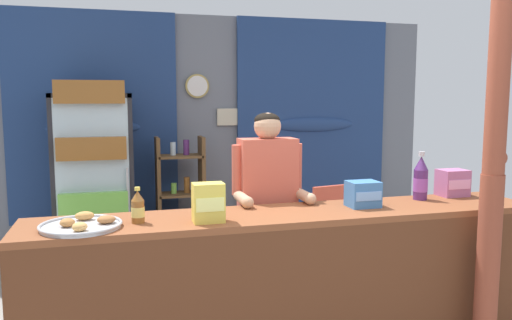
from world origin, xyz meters
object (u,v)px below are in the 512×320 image
at_px(stall_counter, 298,275).
at_px(snack_box_biscuit, 363,194).
at_px(soda_bottle_iced_tea, 138,208).
at_px(drink_fridge, 94,170).
at_px(snack_box_wafer, 453,183).
at_px(timber_post, 493,183).
at_px(shopkeeper, 268,195).
at_px(plastic_lawn_chair, 325,221).
at_px(pastry_tray, 82,225).
at_px(bottle_shelf_rack, 181,198).
at_px(snack_box_instant_noodle, 208,203).
at_px(soda_bottle_grape_soda, 421,179).

xyz_separation_m(stall_counter, snack_box_biscuit, (0.49, 0.13, 0.45)).
distance_m(soda_bottle_iced_tea, snack_box_biscuit, 1.44).
height_order(stall_counter, drink_fridge, drink_fridge).
bearing_deg(snack_box_wafer, timber_post, -105.27).
xyz_separation_m(shopkeeper, snack_box_biscuit, (0.53, -0.42, 0.06)).
bearing_deg(snack_box_biscuit, plastic_lawn_chair, 76.03).
distance_m(stall_counter, snack_box_wafer, 1.41).
relative_size(snack_box_biscuit, pastry_tray, 0.45).
bearing_deg(drink_fridge, bottle_shelf_rack, 10.63).
relative_size(bottle_shelf_rack, snack_box_biscuit, 6.44).
relative_size(stall_counter, bottle_shelf_rack, 2.54).
distance_m(soda_bottle_iced_tea, snack_box_wafer, 2.26).
xyz_separation_m(timber_post, snack_box_instant_noodle, (-1.70, 0.28, -0.09)).
bearing_deg(snack_box_wafer, soda_bottle_grape_soda, -169.37).
distance_m(plastic_lawn_chair, snack_box_wafer, 1.47).
bearing_deg(plastic_lawn_chair, snack_box_biscuit, -103.97).
relative_size(bottle_shelf_rack, pastry_tray, 2.89).
relative_size(drink_fridge, soda_bottle_grape_soda, 5.37).
distance_m(plastic_lawn_chair, shopkeeper, 1.45).
xyz_separation_m(timber_post, pastry_tray, (-2.39, 0.33, -0.18)).
height_order(bottle_shelf_rack, soda_bottle_iced_tea, bottle_shelf_rack).
bearing_deg(plastic_lawn_chair, bottle_shelf_rack, 153.65).
height_order(drink_fridge, snack_box_biscuit, drink_fridge).
xyz_separation_m(stall_counter, drink_fridge, (-1.26, 2.07, 0.41)).
bearing_deg(snack_box_wafer, drink_fridge, 145.27).
distance_m(drink_fridge, snack_box_instant_noodle, 2.19).
bearing_deg(snack_box_instant_noodle, bottle_shelf_rack, 87.04).
distance_m(soda_bottle_iced_tea, pastry_tray, 0.31).
bearing_deg(timber_post, snack_box_biscuit, 146.70).
bearing_deg(drink_fridge, stall_counter, -58.76).
distance_m(snack_box_instant_noodle, pastry_tray, 0.70).
bearing_deg(bottle_shelf_rack, soda_bottle_iced_tea, -103.30).
height_order(soda_bottle_grape_soda, snack_box_wafer, soda_bottle_grape_soda).
distance_m(drink_fridge, pastry_tray, 2.03).
bearing_deg(soda_bottle_iced_tea, stall_counter, -5.01).
relative_size(soda_bottle_grape_soda, snack_box_instant_noodle, 1.50).
relative_size(drink_fridge, pastry_tray, 4.10).
height_order(drink_fridge, snack_box_instant_noodle, drink_fridge).
height_order(plastic_lawn_chair, shopkeeper, shopkeeper).
xyz_separation_m(bottle_shelf_rack, soda_bottle_grape_soda, (1.44, -1.98, 0.44)).
xyz_separation_m(soda_bottle_iced_tea, snack_box_biscuit, (1.44, 0.05, -0.00)).
distance_m(stall_counter, shopkeeper, 0.68).
bearing_deg(snack_box_biscuit, drink_fridge, 132.11).
height_order(stall_counter, pastry_tray, pastry_tray).
bearing_deg(soda_bottle_grape_soda, snack_box_biscuit, -167.79).
height_order(soda_bottle_iced_tea, pastry_tray, soda_bottle_iced_tea).
xyz_separation_m(plastic_lawn_chair, snack_box_wafer, (0.44, -1.28, 0.56)).
relative_size(drink_fridge, shopkeeper, 1.16).
xyz_separation_m(snack_box_wafer, pastry_tray, (-2.55, -0.26, -0.08)).
relative_size(timber_post, shopkeeper, 1.54).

